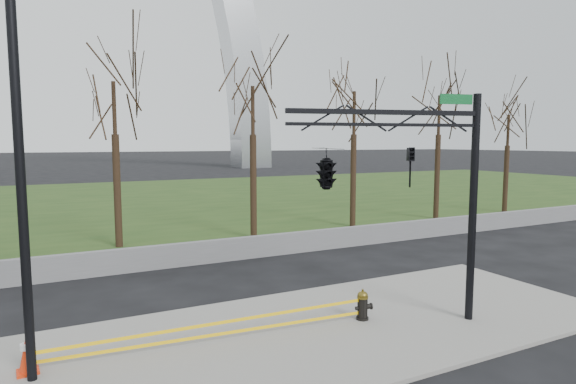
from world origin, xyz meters
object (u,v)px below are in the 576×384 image
street_light (33,146)px  traffic_signal_mast (356,168)px  traffic_cone (27,354)px  fire_hydrant (363,305)px

street_light → traffic_signal_mast: bearing=-6.3°
traffic_cone → fire_hydrant: bearing=-4.9°
fire_hydrant → traffic_cone: size_ratio=1.02×
fire_hydrant → street_light: street_light is taller
traffic_cone → traffic_signal_mast: size_ratio=0.13×
fire_hydrant → traffic_signal_mast: traffic_signal_mast is taller
street_light → traffic_signal_mast: size_ratio=1.37×
traffic_cone → traffic_signal_mast: (7.23, -1.13, 3.65)m
street_light → traffic_signal_mast: 6.98m
street_light → traffic_cone: bearing=131.4°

